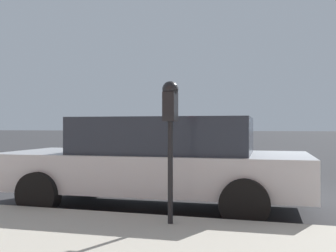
% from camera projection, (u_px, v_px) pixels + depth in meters
% --- Properties ---
extents(ground_plane, '(220.00, 220.00, 0.00)m').
position_uv_depth(ground_plane, '(265.00, 201.00, 6.79)').
color(ground_plane, '#333335').
extents(parking_meter, '(0.21, 0.19, 1.66)m').
position_uv_depth(parking_meter, '(170.00, 114.00, 4.56)').
color(parking_meter, black).
rests_on(parking_meter, sidewalk).
extents(car_silver, '(2.18, 4.78, 1.43)m').
position_uv_depth(car_silver, '(157.00, 160.00, 6.19)').
color(car_silver, '#B7BABF').
rests_on(car_silver, ground_plane).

